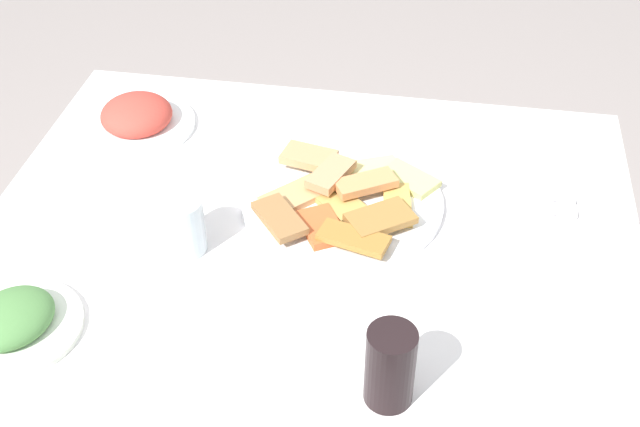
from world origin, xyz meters
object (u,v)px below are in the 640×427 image
dining_table (305,276)px  salad_plate_greens (137,117)px  pide_platter (343,200)px  fork (518,192)px  soda_can (390,366)px  paper_napkin (518,200)px  salad_plate_rice (10,321)px  spoon (518,205)px  drinking_glass (181,225)px

dining_table → salad_plate_greens: bearing=-36.6°
pide_platter → fork: bearing=-164.7°
soda_can → dining_table: bearing=-59.8°
paper_napkin → salad_plate_rice: bearing=30.2°
fork → spoon: (0.00, 0.04, 0.00)m
pide_platter → spoon: 0.30m
dining_table → pide_platter: 0.14m
salad_plate_rice → spoon: (-0.73, -0.40, -0.01)m
paper_napkin → spoon: spoon is taller
drinking_glass → spoon: (-0.53, -0.19, -0.04)m
paper_napkin → spoon: bearing=90.0°
salad_plate_rice → spoon: bearing=-150.9°
salad_plate_greens → salad_plate_rice: (0.00, 0.53, -0.00)m
dining_table → pide_platter: bearing=-114.5°
fork → salad_plate_rice: bearing=35.9°
drinking_glass → spoon: drinking_glass is taller
salad_plate_greens → drinking_glass: bearing=120.3°
pide_platter → salad_plate_greens: 0.46m
salad_plate_greens → spoon: 0.73m
drinking_glass → pide_platter: bearing=-148.3°
fork → dining_table: bearing=33.1°
soda_can → drinking_glass: bearing=-34.2°
pide_platter → paper_napkin: size_ratio=3.11×
salad_plate_rice → soda_can: (-0.55, 0.03, 0.04)m
drinking_glass → fork: (-0.53, -0.23, -0.04)m
dining_table → paper_napkin: bearing=-154.0°
drinking_glass → fork: 0.58m
dining_table → pide_platter: (-0.05, -0.11, 0.09)m
salad_plate_greens → spoon: size_ratio=1.12×
dining_table → drinking_glass: size_ratio=11.18×
dining_table → pide_platter: pide_platter is taller
salad_plate_rice → paper_napkin: bearing=-149.8°
dining_table → salad_plate_rice: (0.38, 0.25, 0.09)m
drinking_glass → fork: drinking_glass is taller
salad_plate_greens → spoon: bearing=169.8°
salad_plate_greens → soda_can: 0.78m
soda_can → drinking_glass: soda_can is taller
spoon → salad_plate_greens: bearing=-5.2°
salad_plate_greens → fork: (-0.72, 0.09, -0.02)m
dining_table → fork: 0.40m
spoon → pide_platter: bearing=13.6°
paper_napkin → dining_table: bearing=26.0°
spoon → salad_plate_rice: bearing=34.1°
dining_table → spoon: bearing=-156.4°
salad_plate_greens → salad_plate_rice: bearing=89.5°
pide_platter → soda_can: size_ratio=2.83×
fork → spoon: same height
soda_can → spoon: size_ratio=0.62×
paper_napkin → spoon: size_ratio=0.57×
pide_platter → drinking_glass: 0.28m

